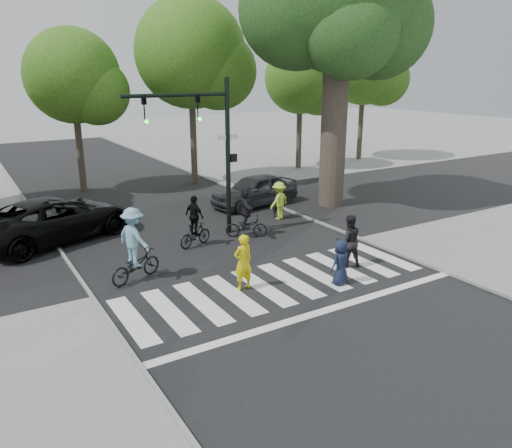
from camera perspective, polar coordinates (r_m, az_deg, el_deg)
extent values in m
plane|color=gray|center=(14.56, 4.55, -8.15)|extent=(120.00, 120.00, 0.00)
cube|color=black|center=(18.52, -4.56, -2.53)|extent=(10.00, 70.00, 0.01)
cube|color=black|center=(21.11, -8.28, -0.20)|extent=(70.00, 10.00, 0.01)
cube|color=gray|center=(16.99, -19.96, -5.22)|extent=(0.10, 70.00, 0.10)
cube|color=gray|center=(21.14, 7.70, -0.02)|extent=(0.10, 70.00, 0.10)
cube|color=silver|center=(13.55, -13.97, -10.60)|extent=(0.55, 3.00, 0.01)
cube|color=silver|center=(13.83, -9.99, -9.74)|extent=(0.55, 3.00, 0.01)
cube|color=silver|center=(14.18, -6.20, -8.88)|extent=(0.55, 3.00, 0.01)
cube|color=silver|center=(14.59, -2.62, -8.03)|extent=(0.55, 3.00, 0.01)
cube|color=silver|center=(15.05, 0.74, -7.19)|extent=(0.55, 3.00, 0.01)
cube|color=silver|center=(15.56, 3.88, -6.39)|extent=(0.55, 3.00, 0.01)
cube|color=silver|center=(16.12, 6.80, -5.63)|extent=(0.55, 3.00, 0.01)
cube|color=silver|center=(16.72, 9.50, -4.90)|extent=(0.55, 3.00, 0.01)
cube|color=silver|center=(17.35, 12.02, -4.22)|extent=(0.55, 3.00, 0.01)
cube|color=silver|center=(18.02, 14.34, -3.57)|extent=(0.55, 3.00, 0.01)
cube|color=silver|center=(13.70, 7.53, -9.89)|extent=(10.00, 0.30, 0.01)
cylinder|color=black|center=(19.34, -3.22, 7.51)|extent=(0.18, 0.18, 6.00)
cylinder|color=black|center=(18.24, -9.06, 14.35)|extent=(4.00, 0.14, 0.14)
imported|color=black|center=(18.59, -6.66, 13.09)|extent=(0.16, 0.20, 1.00)
sphere|color=#19E533|center=(18.51, -6.46, 11.84)|extent=(0.14, 0.14, 0.14)
imported|color=black|center=(17.83, -12.63, 12.65)|extent=(0.16, 0.20, 1.00)
sphere|color=#19E533|center=(17.75, -12.41, 11.35)|extent=(0.14, 0.14, 0.14)
cube|color=black|center=(19.45, -2.64, 7.57)|extent=(0.28, 0.18, 0.30)
cube|color=#FF660C|center=(19.50, -2.36, 7.59)|extent=(0.02, 0.14, 0.20)
cube|color=white|center=(19.23, -3.26, 9.86)|extent=(0.90, 0.04, 0.18)
cylinder|color=brown|center=(23.88, 8.85, 10.34)|extent=(1.20, 1.20, 7.00)
cylinder|color=brown|center=(23.78, 10.09, 17.51)|extent=(1.29, 1.74, 2.93)
sphere|color=#213D0F|center=(24.59, 13.79, 21.24)|extent=(4.80, 4.80, 4.80)
sphere|color=#213D0F|center=(23.74, 4.77, 23.26)|extent=(5.20, 5.20, 5.20)
sphere|color=#213D0F|center=(22.41, 10.79, 20.85)|extent=(4.00, 4.00, 4.00)
cylinder|color=brown|center=(28.22, -19.60, 9.13)|extent=(0.36, 0.36, 5.60)
sphere|color=#316217|center=(28.02, -20.26, 15.61)|extent=(4.80, 4.80, 4.80)
sphere|color=#316217|center=(27.56, -17.76, 14.16)|extent=(3.36, 3.36, 3.36)
cylinder|color=brown|center=(28.80, -7.22, 11.22)|extent=(0.36, 0.36, 6.72)
sphere|color=#316217|center=(28.69, -7.52, 18.87)|extent=(6.00, 6.00, 6.00)
sphere|color=#316217|center=(28.38, -4.35, 17.05)|extent=(4.20, 4.20, 4.20)
cylinder|color=brown|center=(33.61, 4.96, 11.01)|extent=(0.36, 0.36, 5.46)
sphere|color=#316217|center=(33.43, 5.10, 16.33)|extent=(4.60, 4.60, 4.60)
sphere|color=#316217|center=(33.46, 7.10, 14.94)|extent=(3.22, 3.22, 3.22)
cylinder|color=brown|center=(37.87, 11.92, 11.91)|extent=(0.36, 0.36, 6.16)
sphere|color=#316217|center=(37.74, 12.25, 17.23)|extent=(5.40, 5.40, 5.40)
sphere|color=#316217|center=(37.92, 14.27, 15.77)|extent=(3.78, 3.78, 3.78)
imported|color=#DBC80B|center=(14.62, -1.49, -4.37)|extent=(0.65, 0.46, 1.70)
imported|color=#161F36|center=(15.20, 9.64, -4.36)|extent=(0.75, 0.55, 1.40)
imported|color=black|center=(16.58, 10.53, -1.90)|extent=(1.05, 0.95, 1.77)
imported|color=black|center=(15.79, -13.60, -4.64)|extent=(1.93, 1.27, 0.96)
imported|color=#6E9EB6|center=(15.49, -13.83, -1.48)|extent=(1.07, 1.35, 1.84)
imported|color=black|center=(18.48, -6.96, -1.22)|extent=(1.52, 0.85, 0.88)
imported|color=black|center=(18.27, -7.04, 0.92)|extent=(0.63, 0.96, 1.52)
imported|color=black|center=(19.38, -1.10, -0.28)|extent=(1.68, 1.30, 0.85)
imported|color=black|center=(19.16, -1.11, 2.04)|extent=(1.17, 1.55, 1.63)
imported|color=black|center=(20.40, -21.92, 0.55)|extent=(6.60, 4.73, 1.67)
imported|color=#323336|center=(23.94, -0.14, 3.89)|extent=(4.67, 2.43, 1.52)
imported|color=#C0E633|center=(21.73, 2.65, 2.69)|extent=(1.20, 0.91, 1.64)
imported|color=black|center=(21.90, 2.52, 2.86)|extent=(0.73, 0.65, 1.68)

